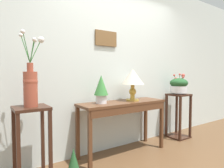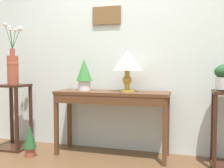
{
  "view_description": "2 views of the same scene",
  "coord_description": "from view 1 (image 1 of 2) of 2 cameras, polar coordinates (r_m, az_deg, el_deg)",
  "views": [
    {
      "loc": [
        -1.81,
        -1.15,
        1.19
      ],
      "look_at": [
        -0.22,
        1.16,
        1.04
      ],
      "focal_mm": 30.9,
      "sensor_mm": 36.0,
      "label": 1
    },
    {
      "loc": [
        0.8,
        -1.91,
        1.07
      ],
      "look_at": [
        -0.11,
        1.19,
        0.86
      ],
      "focal_mm": 42.37,
      "sensor_mm": 36.0,
      "label": 2
    }
  ],
  "objects": [
    {
      "name": "planter_bowl_wide_right",
      "position": [
        3.75,
        19.16,
        -0.37
      ],
      "size": [
        0.32,
        0.32,
        0.38
      ],
      "color": "silver",
      "rests_on": "pedestal_stand_right"
    },
    {
      "name": "pedestal_stand_right",
      "position": [
        3.83,
        19.0,
        -8.86
      ],
      "size": [
        0.35,
        0.35,
        0.82
      ],
      "color": "#381E14",
      "rests_on": "ground"
    },
    {
      "name": "flower_vase_tall_left",
      "position": [
        2.18,
        -22.91,
        0.17
      ],
      "size": [
        0.24,
        0.16,
        0.78
      ],
      "color": "#9E4733",
      "rests_on": "pedestal_stand_left"
    },
    {
      "name": "table_lamp",
      "position": [
        2.94,
        6.13,
        1.63
      ],
      "size": [
        0.35,
        0.35,
        0.48
      ],
      "color": "gold",
      "rests_on": "console_table"
    },
    {
      "name": "potted_plant_floor",
      "position": [
        2.3,
        -11.3,
        -22.19
      ],
      "size": [
        0.15,
        0.15,
        0.38
      ],
      "color": "#9E4733",
      "rests_on": "ground"
    },
    {
      "name": "back_wall_with_art",
      "position": [
        3.12,
        1.04,
        6.97
      ],
      "size": [
        9.0,
        0.13,
        2.8
      ],
      "color": "silver",
      "rests_on": "ground"
    },
    {
      "name": "console_table",
      "position": [
        2.85,
        3.51,
        -7.34
      ],
      "size": [
        1.35,
        0.42,
        0.78
      ],
      "color": "#56331E",
      "rests_on": "ground"
    },
    {
      "name": "pedestal_stand_left",
      "position": [
        2.3,
        -22.62,
        -16.59
      ],
      "size": [
        0.35,
        0.35,
        0.84
      ],
      "color": "#381E14",
      "rests_on": "ground"
    },
    {
      "name": "potted_plant_on_console",
      "position": [
        2.64,
        -3.23,
        -1.18
      ],
      "size": [
        0.19,
        0.19,
        0.39
      ],
      "color": "silver",
      "rests_on": "console_table"
    }
  ]
}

